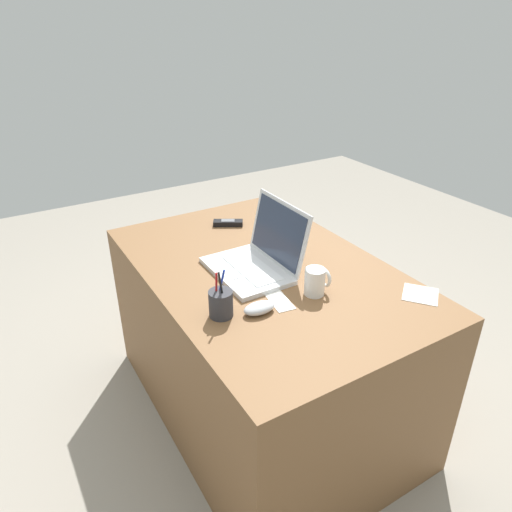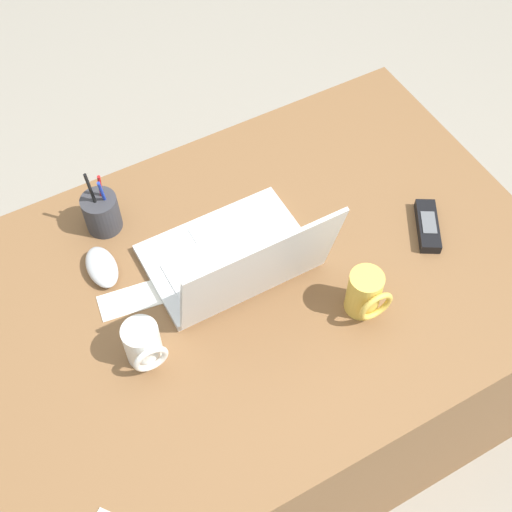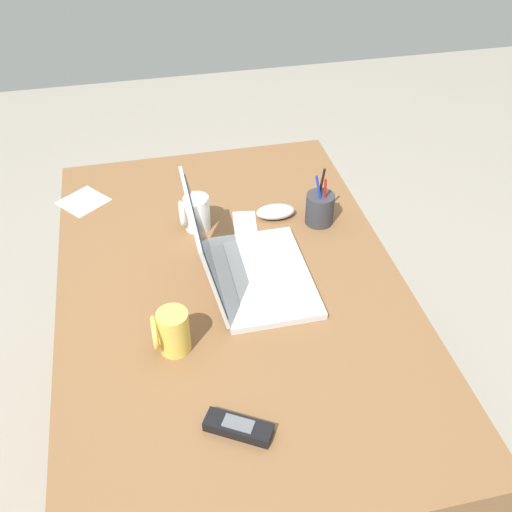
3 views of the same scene
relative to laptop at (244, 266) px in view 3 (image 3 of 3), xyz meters
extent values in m
plane|color=gray|center=(0.00, 0.03, -0.77)|extent=(6.00, 6.00, 0.00)
cube|color=brown|center=(0.00, 0.03, -0.41)|extent=(1.32, 0.86, 0.72)
cube|color=silver|center=(0.00, -0.05, -0.04)|extent=(0.35, 0.23, 0.02)
cube|color=silver|center=(0.00, -0.03, -0.03)|extent=(0.28, 0.12, 0.00)
cube|color=silver|center=(0.00, -0.12, -0.03)|extent=(0.10, 0.05, 0.00)
cube|color=silver|center=(0.00, 0.10, 0.08)|extent=(0.34, 0.06, 0.24)
cube|color=#283347|center=(0.00, 0.09, 0.08)|extent=(0.31, 0.05, 0.21)
ellipsoid|color=silver|center=(0.25, -0.15, -0.03)|extent=(0.07, 0.11, 0.04)
cylinder|color=#E0BC4C|center=(-0.18, 0.19, 0.00)|extent=(0.07, 0.07, 0.11)
torus|color=#E0BC4C|center=(-0.18, 0.23, 0.01)|extent=(0.08, 0.01, 0.08)
cylinder|color=white|center=(0.25, 0.08, 0.00)|extent=(0.07, 0.07, 0.10)
torus|color=white|center=(0.25, 0.12, 0.00)|extent=(0.07, 0.01, 0.07)
cube|color=black|center=(-0.42, 0.10, -0.04)|extent=(0.11, 0.14, 0.02)
cube|color=#595B60|center=(-0.42, 0.10, -0.03)|extent=(0.06, 0.07, 0.00)
cylinder|color=#333338|center=(0.20, -0.26, -0.01)|extent=(0.08, 0.08, 0.09)
cylinder|color=#1933B2|center=(0.19, -0.25, 0.04)|extent=(0.02, 0.04, 0.14)
cylinder|color=black|center=(0.21, -0.26, 0.04)|extent=(0.01, 0.03, 0.15)
cylinder|color=red|center=(0.19, -0.27, 0.03)|extent=(0.01, 0.02, 0.14)
cube|color=white|center=(0.21, -0.05, -0.05)|extent=(0.17, 0.09, 0.00)
cube|color=white|center=(0.45, 0.40, -0.05)|extent=(0.17, 0.17, 0.00)
camera|label=1|loc=(1.36, -0.82, 0.84)|focal=33.23mm
camera|label=2|loc=(0.36, 0.73, 1.18)|focal=48.57mm
camera|label=3|loc=(-1.09, 0.21, 0.96)|focal=41.75mm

